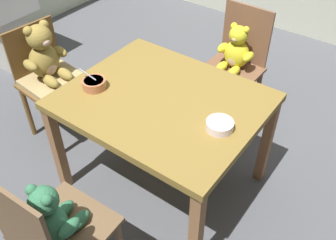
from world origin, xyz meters
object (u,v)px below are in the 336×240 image
porridge_bowl_white_near_right (220,125)px  porridge_bowl_terracotta_near_left (94,84)px  teddy_chair_near_front (52,225)px  dining_table (163,109)px  teddy_chair_far_center (235,58)px  sink_basin (0,9)px  teddy_chair_near_left (47,67)px

porridge_bowl_white_near_right → porridge_bowl_terracotta_near_left: bearing=-171.3°
porridge_bowl_terracotta_near_left → teddy_chair_near_front: bearing=-60.2°
dining_table → teddy_chair_near_front: 0.87m
porridge_bowl_white_near_right → teddy_chair_far_center: bearing=112.5°
teddy_chair_near_front → sink_basin: size_ratio=1.09×
porridge_bowl_white_near_right → sink_basin: bearing=171.2°
teddy_chair_near_left → porridge_bowl_white_near_right: teddy_chair_near_left is taller
teddy_chair_far_center → sink_basin: size_ratio=1.06×
porridge_bowl_terracotta_near_left → sink_basin: 1.75m
dining_table → sink_basin: 2.08m
teddy_chair_far_center → porridge_bowl_white_near_right: (0.37, -0.90, 0.19)m
sink_basin → teddy_chair_far_center: bearing=14.1°
teddy_chair_far_center → porridge_bowl_white_near_right: teddy_chair_far_center is taller
teddy_chair_near_front → teddy_chair_far_center: 1.72m
sink_basin → porridge_bowl_terracotta_near_left: bearing=-16.5°
teddy_chair_far_center → sink_basin: (-2.06, -0.52, 0.01)m
dining_table → porridge_bowl_terracotta_near_left: bearing=-158.2°
teddy_chair_near_front → teddy_chair_near_left: teddy_chair_near_front is taller
teddy_chair_near_front → porridge_bowl_terracotta_near_left: bearing=27.5°
teddy_chair_near_front → sink_basin: 2.40m
teddy_chair_far_center → porridge_bowl_terracotta_near_left: bearing=-19.9°
porridge_bowl_terracotta_near_left → teddy_chair_far_center: bearing=68.9°
teddy_chair_far_center → porridge_bowl_terracotta_near_left: (-0.39, -1.01, 0.19)m
dining_table → teddy_chair_near_left: 0.95m
teddy_chair_near_left → teddy_chair_far_center: bearing=49.0°
dining_table → porridge_bowl_white_near_right: size_ratio=7.69×
teddy_chair_far_center → teddy_chair_near_left: (-0.96, -0.91, 0.04)m
porridge_bowl_terracotta_near_left → porridge_bowl_white_near_right: porridge_bowl_terracotta_near_left is taller
sink_basin → porridge_bowl_white_near_right: bearing=-8.8°
sink_basin → teddy_chair_near_front: bearing=-30.1°
teddy_chair_far_center → teddy_chair_near_left: bearing=-45.2°
teddy_chair_far_center → teddy_chair_near_left: size_ratio=1.00×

